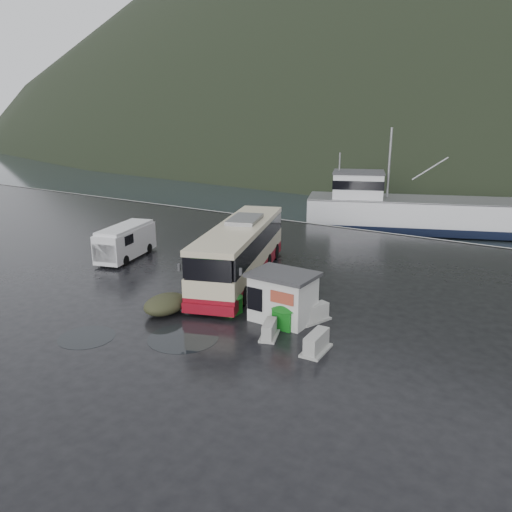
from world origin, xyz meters
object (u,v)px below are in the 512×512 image
Objects in this scene: waste_bin_left at (230,313)px; dome_tent at (166,313)px; coach_bus at (241,279)px; jersey_barrier_a at (316,352)px; waste_bin_right at (286,327)px; ticket_kiosk at (283,320)px; jersey_barrier_b at (313,321)px; fishing_trawler at (415,217)px; jersey_barrier_c at (269,337)px; white_van at (127,258)px.

waste_bin_left is 0.53× the size of dome_tent.
coach_bus is at bearing 88.99° from dome_tent.
dome_tent is 8.38m from jersey_barrier_a.
waste_bin_right is 0.45× the size of ticket_kiosk.
waste_bin_left reaches higher than jersey_barrier_b.
waste_bin_left reaches higher than jersey_barrier_a.
fishing_trawler is at bearing 97.96° from jersey_barrier_a.
fishing_trawler is (-2.08, 30.04, 0.00)m from waste_bin_right.
waste_bin_right is 0.82× the size of jersey_barrier_a.
jersey_barrier_b reaches higher than jersey_barrier_c.
coach_bus is at bearing 142.83° from ticket_kiosk.
waste_bin_left is 30.07m from fishing_trawler.
jersey_barrier_a is 31.85m from fishing_trawler.
waste_bin_right is 2.78m from jersey_barrier_a.
jersey_barrier_c is 0.06× the size of fishing_trawler.
jersey_barrier_a is 3.30m from jersey_barrier_b.
jersey_barrier_b is at bearing 71.82° from jersey_barrier_c.
white_van is 1.80× the size of ticket_kiosk.
fishing_trawler is (-1.96, 31.38, 0.00)m from jersey_barrier_c.
dome_tent is (-0.12, -6.68, 0.00)m from coach_bus.
ticket_kiosk is (14.76, -3.70, 0.00)m from white_van.
waste_bin_left is (2.69, -4.95, 0.00)m from coach_bus.
white_van reaches higher than waste_bin_left.
jersey_barrier_c is (3.13, -1.33, 0.00)m from waste_bin_left.
white_van is (-9.40, -0.53, 0.00)m from coach_bus.
jersey_barrier_c is at bearing -76.39° from ticket_kiosk.
waste_bin_right is at bearing 85.04° from jersey_barrier_c.
jersey_barrier_a is at bearing -3.98° from jersey_barrier_c.
coach_bus is 2.31× the size of white_van.
coach_bus is 6.68m from dome_tent.
waste_bin_right is 0.57× the size of dome_tent.
waste_bin_left is 0.05× the size of fishing_trawler.
white_van is at bearing 159.90° from waste_bin_left.
jersey_barrier_a is at bearing -62.02° from jersey_barrier_b.
waste_bin_left is at bearing -113.29° from fishing_trawler.
ticket_kiosk is 1.52m from jersey_barrier_b.
waste_bin_left is 0.78× the size of jersey_barrier_b.
white_van is 2.24× the size of dome_tent.
coach_bus reaches higher than dome_tent.
fishing_trawler is at bearing 94.04° from ticket_kiosk.
coach_bus is at bearing -119.79° from fishing_trawler.
jersey_barrier_b is at bearing -26.97° from white_van.
jersey_barrier_c is at bearing -107.49° from fishing_trawler.
waste_bin_right is (5.93, -4.94, 0.00)m from coach_bus.
coach_bus is 5.63m from waste_bin_left.
ticket_kiosk reaches higher than jersey_barrier_c.
coach_bus is at bearing -13.20° from white_van.
dome_tent is 1.48× the size of jersey_barrier_b.
jersey_barrier_a is at bearing -36.29° from ticket_kiosk.
ticket_kiosk is 0.13× the size of fishing_trawler.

